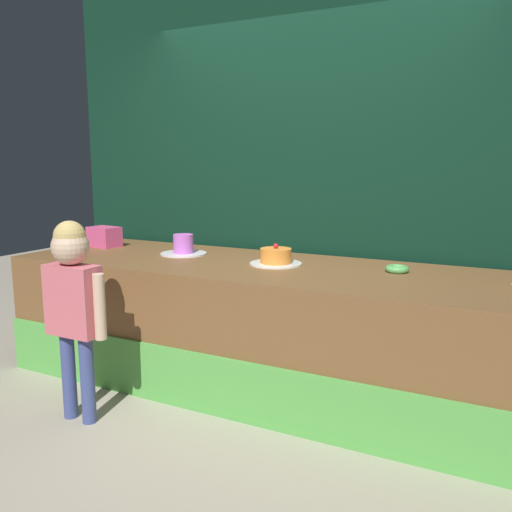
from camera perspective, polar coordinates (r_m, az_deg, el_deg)
The scene contains 8 objects.
ground_plane at distance 3.27m, azimuth -2.54°, elevation -16.88°, with size 12.00×12.00×0.00m, color #ADA38E.
stage_platform at distance 3.55m, azimuth 1.66°, elevation -7.57°, with size 3.59×1.09×0.82m.
curtain_backdrop at distance 3.98m, azimuth 5.75°, elevation 9.78°, with size 4.15×0.08×2.94m, color black.
child_figure at distance 3.17m, azimuth -18.84°, elevation -3.83°, with size 0.45×0.21×1.16m.
pink_box at distance 4.40m, azimuth -15.80°, elevation 1.98°, with size 0.24×0.17×0.16m, color #E24E89.
donut at distance 3.36m, azimuth 14.75°, elevation -1.33°, with size 0.14×0.14×0.04m, color #59B259.
cake_left at distance 3.92m, azimuth -7.72°, elevation 1.01°, with size 0.33×0.33×0.14m.
cake_center at distance 3.50m, azimuth 2.11°, elevation -0.15°, with size 0.34×0.34×0.14m.
Camera 1 is at (1.45, -2.53, 1.47)m, focal length 37.68 mm.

